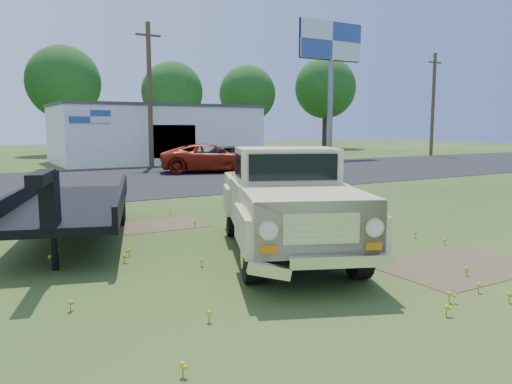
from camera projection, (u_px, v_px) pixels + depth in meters
ground at (300, 243)px, 11.06m from camera, size 140.00×140.00×0.00m
asphalt_lot at (119, 181)px, 23.90m from camera, size 90.00×14.00×0.02m
dirt_patch_a at (459, 266)px, 9.25m from camera, size 3.00×2.00×0.01m
dirt_patch_b at (160, 225)px, 13.06m from camera, size 2.20×1.60×0.01m
commercial_building at (155, 133)px, 36.90m from camera, size 14.20×8.20×4.15m
billboard at (331, 53)px, 40.54m from camera, size 6.10×0.45×11.05m
utility_pole_mid at (150, 94)px, 31.30m from camera, size 1.60×0.30×9.00m
utility_pole_east at (433, 104)px, 44.31m from camera, size 1.60×0.30×9.00m
treeline_d at (63, 83)px, 45.88m from camera, size 6.72×6.72×10.00m
treeline_e at (172, 92)px, 49.68m from camera, size 6.08×6.08×9.04m
treeline_f at (247, 94)px, 56.78m from camera, size 6.40×6.40×9.52m
treeline_g at (325, 88)px, 60.38m from camera, size 7.36×7.36×10.95m
vintage_pickup_truck at (286, 201)px, 10.05m from camera, size 4.44×6.38×2.16m
flatbed_trailer at (72, 199)px, 11.37m from camera, size 4.20×7.20×1.86m
red_pickup at (212, 158)px, 28.25m from camera, size 6.30×4.30×1.60m
dark_sedan at (235, 158)px, 29.44m from camera, size 4.67×2.29×1.53m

